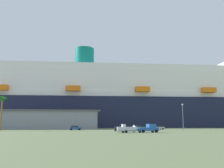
{
  "coord_description": "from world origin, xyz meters",
  "views": [
    {
      "loc": [
        -14.3,
        -86.48,
        2.16
      ],
      "look_at": [
        6.98,
        38.41,
        22.08
      ],
      "focal_mm": 40.97,
      "sensor_mm": 36.0,
      "label": 1
    }
  ],
  "objects_px": {
    "parked_car_silver_sedan": "(158,127)",
    "parked_car_green_wagon": "(140,127)",
    "pickup_truck": "(149,128)",
    "palm_tree": "(2,102)",
    "parked_car_black_coupe": "(122,128)",
    "street_lamp": "(183,113)",
    "cruise_ship": "(138,102)",
    "parked_car_blue_suv": "(75,128)",
    "small_boat_on_trailer": "(128,129)"
  },
  "relations": [
    {
      "from": "street_lamp",
      "to": "parked_car_blue_suv",
      "type": "height_order",
      "value": "street_lamp"
    },
    {
      "from": "parked_car_silver_sedan",
      "to": "parked_car_green_wagon",
      "type": "distance_m",
      "value": 7.45
    },
    {
      "from": "palm_tree",
      "to": "parked_car_silver_sedan",
      "type": "distance_m",
      "value": 58.87
    },
    {
      "from": "street_lamp",
      "to": "parked_car_silver_sedan",
      "type": "height_order",
      "value": "street_lamp"
    },
    {
      "from": "parked_car_silver_sedan",
      "to": "parked_car_blue_suv",
      "type": "bearing_deg",
      "value": -173.34
    },
    {
      "from": "small_boat_on_trailer",
      "to": "parked_car_blue_suv",
      "type": "bearing_deg",
      "value": 111.8
    },
    {
      "from": "small_boat_on_trailer",
      "to": "parked_car_blue_suv",
      "type": "distance_m",
      "value": 33.3
    },
    {
      "from": "pickup_truck",
      "to": "palm_tree",
      "type": "bearing_deg",
      "value": 146.17
    },
    {
      "from": "street_lamp",
      "to": "parked_car_black_coupe",
      "type": "distance_m",
      "value": 22.65
    },
    {
      "from": "palm_tree",
      "to": "parked_car_green_wagon",
      "type": "height_order",
      "value": "palm_tree"
    },
    {
      "from": "pickup_truck",
      "to": "parked_car_green_wagon",
      "type": "relative_size",
      "value": 1.26
    },
    {
      "from": "parked_car_green_wagon",
      "to": "parked_car_black_coupe",
      "type": "bearing_deg",
      "value": -140.46
    },
    {
      "from": "cruise_ship",
      "to": "street_lamp",
      "type": "xyz_separation_m",
      "value": [
        -3.14,
        -69.41,
        -9.98
      ]
    },
    {
      "from": "cruise_ship",
      "to": "parked_car_green_wagon",
      "type": "xyz_separation_m",
      "value": [
        -14.67,
        -53.6,
        -15.09
      ]
    },
    {
      "from": "cruise_ship",
      "to": "parked_car_silver_sedan",
      "type": "distance_m",
      "value": 59.53
    },
    {
      "from": "small_boat_on_trailer",
      "to": "parked_car_green_wagon",
      "type": "xyz_separation_m",
      "value": [
        13.77,
        38.16,
        -0.13
      ]
    },
    {
      "from": "palm_tree",
      "to": "street_lamp",
      "type": "height_order",
      "value": "palm_tree"
    },
    {
      "from": "parked_car_blue_suv",
      "to": "parked_car_black_coupe",
      "type": "relative_size",
      "value": 1.06
    },
    {
      "from": "parked_car_silver_sedan",
      "to": "parked_car_black_coupe",
      "type": "bearing_deg",
      "value": -165.95
    },
    {
      "from": "cruise_ship",
      "to": "street_lamp",
      "type": "distance_m",
      "value": 70.2
    },
    {
      "from": "parked_car_black_coupe",
      "to": "parked_car_green_wagon",
      "type": "distance_m",
      "value": 11.45
    },
    {
      "from": "pickup_truck",
      "to": "street_lamp",
      "type": "relative_size",
      "value": 0.63
    },
    {
      "from": "parked_car_black_coupe",
      "to": "street_lamp",
      "type": "bearing_deg",
      "value": -22.72
    },
    {
      "from": "parked_car_green_wagon",
      "to": "small_boat_on_trailer",
      "type": "bearing_deg",
      "value": -109.85
    },
    {
      "from": "parked_car_silver_sedan",
      "to": "parked_car_green_wagon",
      "type": "xyz_separation_m",
      "value": [
        -6.61,
        3.42,
        -0.0
      ]
    },
    {
      "from": "small_boat_on_trailer",
      "to": "pickup_truck",
      "type": "bearing_deg",
      "value": 10.47
    },
    {
      "from": "parked_car_silver_sedan",
      "to": "parked_car_green_wagon",
      "type": "bearing_deg",
      "value": 152.63
    },
    {
      "from": "parked_car_blue_suv",
      "to": "parked_car_black_coupe",
      "type": "xyz_separation_m",
      "value": [
        17.31,
        -0.04,
        -0.0
      ]
    },
    {
      "from": "street_lamp",
      "to": "pickup_truck",
      "type": "bearing_deg",
      "value": -132.61
    },
    {
      "from": "parked_car_black_coupe",
      "to": "parked_car_silver_sedan",
      "type": "distance_m",
      "value": 15.92
    },
    {
      "from": "parked_car_black_coupe",
      "to": "parked_car_silver_sedan",
      "type": "bearing_deg",
      "value": 14.05
    },
    {
      "from": "parked_car_blue_suv",
      "to": "parked_car_silver_sedan",
      "type": "relative_size",
      "value": 0.92
    },
    {
      "from": "parked_car_green_wagon",
      "to": "cruise_ship",
      "type": "bearing_deg",
      "value": 74.7
    },
    {
      "from": "parked_car_green_wagon",
      "to": "palm_tree",
      "type": "bearing_deg",
      "value": -171.1
    },
    {
      "from": "parked_car_green_wagon",
      "to": "parked_car_silver_sedan",
      "type": "bearing_deg",
      "value": -27.37
    },
    {
      "from": "small_boat_on_trailer",
      "to": "parked_car_blue_suv",
      "type": "relative_size",
      "value": 1.52
    },
    {
      "from": "parked_car_blue_suv",
      "to": "parked_car_green_wagon",
      "type": "height_order",
      "value": "same"
    },
    {
      "from": "small_boat_on_trailer",
      "to": "parked_car_black_coupe",
      "type": "bearing_deg",
      "value": 80.89
    },
    {
      "from": "palm_tree",
      "to": "parked_car_green_wagon",
      "type": "relative_size",
      "value": 2.54
    },
    {
      "from": "street_lamp",
      "to": "parked_car_blue_suv",
      "type": "xyz_separation_m",
      "value": [
        -37.67,
        8.56,
        -5.11
      ]
    },
    {
      "from": "pickup_truck",
      "to": "parked_car_green_wagon",
      "type": "height_order",
      "value": "pickup_truck"
    },
    {
      "from": "cruise_ship",
      "to": "palm_tree",
      "type": "distance_m",
      "value": 90.6
    },
    {
      "from": "cruise_ship",
      "to": "parked_car_green_wagon",
      "type": "distance_m",
      "value": 57.58
    },
    {
      "from": "pickup_truck",
      "to": "small_boat_on_trailer",
      "type": "relative_size",
      "value": 0.84
    },
    {
      "from": "street_lamp",
      "to": "parked_car_green_wagon",
      "type": "distance_m",
      "value": 20.22
    },
    {
      "from": "parked_car_blue_suv",
      "to": "parked_car_green_wagon",
      "type": "xyz_separation_m",
      "value": [
        26.14,
        7.25,
        0.0
      ]
    },
    {
      "from": "street_lamp",
      "to": "parked_car_silver_sedan",
      "type": "distance_m",
      "value": 14.27
    },
    {
      "from": "parked_car_black_coupe",
      "to": "parked_car_green_wagon",
      "type": "height_order",
      "value": "same"
    },
    {
      "from": "street_lamp",
      "to": "parked_car_black_coupe",
      "type": "relative_size",
      "value": 2.14
    },
    {
      "from": "parked_car_blue_suv",
      "to": "parked_car_green_wagon",
      "type": "distance_m",
      "value": 27.13
    }
  ]
}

